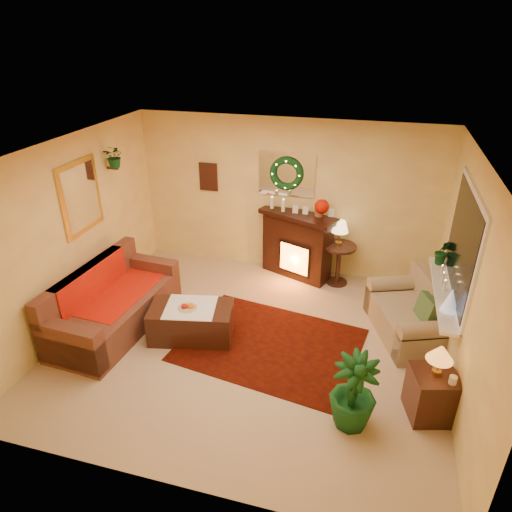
% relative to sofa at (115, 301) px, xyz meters
% --- Properties ---
extents(floor, '(5.00, 5.00, 0.00)m').
position_rel_sofa_xyz_m(floor, '(1.91, 0.13, -0.43)').
color(floor, beige).
rests_on(floor, ground).
extents(ceiling, '(5.00, 5.00, 0.00)m').
position_rel_sofa_xyz_m(ceiling, '(1.91, 0.13, 2.17)').
color(ceiling, white).
rests_on(ceiling, ground).
extents(wall_back, '(5.00, 5.00, 0.00)m').
position_rel_sofa_xyz_m(wall_back, '(1.91, 2.38, 0.87)').
color(wall_back, '#EFD88C').
rests_on(wall_back, ground).
extents(wall_front, '(5.00, 5.00, 0.00)m').
position_rel_sofa_xyz_m(wall_front, '(1.91, -2.12, 0.87)').
color(wall_front, '#EFD88C').
rests_on(wall_front, ground).
extents(wall_left, '(4.50, 4.50, 0.00)m').
position_rel_sofa_xyz_m(wall_left, '(-0.59, 0.13, 0.87)').
color(wall_left, '#EFD88C').
rests_on(wall_left, ground).
extents(wall_right, '(4.50, 4.50, 0.00)m').
position_rel_sofa_xyz_m(wall_right, '(4.41, 0.13, 0.87)').
color(wall_right, '#EFD88C').
rests_on(wall_right, ground).
extents(area_rug, '(2.54, 2.06, 0.01)m').
position_rel_sofa_xyz_m(area_rug, '(2.20, 0.15, -0.42)').
color(area_rug, '#551507').
rests_on(area_rug, floor).
extents(sofa, '(1.07, 2.14, 0.89)m').
position_rel_sofa_xyz_m(sofa, '(0.00, 0.00, 0.00)').
color(sofa, brown).
rests_on(sofa, floor).
extents(red_throw, '(0.87, 1.41, 0.02)m').
position_rel_sofa_xyz_m(red_throw, '(-0.09, 0.17, 0.03)').
color(red_throw, red).
rests_on(red_throw, sofa).
extents(fireplace, '(1.21, 0.76, 1.06)m').
position_rel_sofa_xyz_m(fireplace, '(2.16, 2.17, 0.12)').
color(fireplace, black).
rests_on(fireplace, floor).
extents(poinsettia, '(0.23, 0.23, 0.23)m').
position_rel_sofa_xyz_m(poinsettia, '(2.54, 2.12, 0.87)').
color(poinsettia, '#C01300').
rests_on(poinsettia, fireplace).
extents(mantel_candle_a, '(0.06, 0.06, 0.19)m').
position_rel_sofa_xyz_m(mantel_candle_a, '(1.72, 2.18, 0.83)').
color(mantel_candle_a, beige).
rests_on(mantel_candle_a, fireplace).
extents(mantel_candle_b, '(0.07, 0.07, 0.20)m').
position_rel_sofa_xyz_m(mantel_candle_b, '(1.92, 2.11, 0.83)').
color(mantel_candle_b, white).
rests_on(mantel_candle_b, fireplace).
extents(mantel_mirror, '(0.92, 0.02, 0.72)m').
position_rel_sofa_xyz_m(mantel_mirror, '(1.91, 2.36, 1.27)').
color(mantel_mirror, white).
rests_on(mantel_mirror, wall_back).
extents(wreath, '(0.55, 0.11, 0.55)m').
position_rel_sofa_xyz_m(wreath, '(1.91, 2.32, 1.29)').
color(wreath, '#194719').
rests_on(wreath, wall_back).
extents(wall_art, '(0.32, 0.03, 0.48)m').
position_rel_sofa_xyz_m(wall_art, '(0.56, 2.36, 1.12)').
color(wall_art, '#381E11').
rests_on(wall_art, wall_back).
extents(gold_mirror, '(0.03, 0.84, 1.00)m').
position_rel_sofa_xyz_m(gold_mirror, '(-0.57, 0.43, 1.32)').
color(gold_mirror, gold).
rests_on(gold_mirror, wall_left).
extents(hanging_plant, '(0.33, 0.28, 0.36)m').
position_rel_sofa_xyz_m(hanging_plant, '(-0.43, 1.18, 1.54)').
color(hanging_plant, '#194719').
rests_on(hanging_plant, wall_left).
extents(loveseat, '(1.24, 1.57, 0.79)m').
position_rel_sofa_xyz_m(loveseat, '(3.97, 0.90, -0.01)').
color(loveseat, '#7D6752').
rests_on(loveseat, floor).
extents(window_frame, '(0.03, 1.86, 1.36)m').
position_rel_sofa_xyz_m(window_frame, '(4.40, 0.68, 1.12)').
color(window_frame, white).
rests_on(window_frame, wall_right).
extents(window_glass, '(0.02, 1.70, 1.22)m').
position_rel_sofa_xyz_m(window_glass, '(4.38, 0.68, 1.12)').
color(window_glass, black).
rests_on(window_glass, wall_right).
extents(window_sill, '(0.22, 1.86, 0.04)m').
position_rel_sofa_xyz_m(window_sill, '(4.29, 0.68, 0.44)').
color(window_sill, white).
rests_on(window_sill, wall_right).
extents(mini_tree, '(0.19, 0.19, 0.28)m').
position_rel_sofa_xyz_m(mini_tree, '(4.31, 0.21, 0.61)').
color(mini_tree, silver).
rests_on(mini_tree, window_sill).
extents(sill_plant, '(0.27, 0.22, 0.50)m').
position_rel_sofa_xyz_m(sill_plant, '(4.32, 1.40, 0.66)').
color(sill_plant, '#215028').
rests_on(sill_plant, window_sill).
extents(side_table_round, '(0.63, 0.63, 0.69)m').
position_rel_sofa_xyz_m(side_table_round, '(2.88, 2.05, -0.10)').
color(side_table_round, '#3C210D').
rests_on(side_table_round, floor).
extents(lamp_cream, '(0.27, 0.27, 0.42)m').
position_rel_sofa_xyz_m(lamp_cream, '(2.85, 2.07, 0.45)').
color(lamp_cream, '#FACD8A').
rests_on(lamp_cream, side_table_round).
extents(end_table_square, '(0.57, 0.57, 0.57)m').
position_rel_sofa_xyz_m(end_table_square, '(4.17, -0.57, -0.16)').
color(end_table_square, '#543212').
rests_on(end_table_square, floor).
extents(lamp_tiffany, '(0.28, 0.28, 0.41)m').
position_rel_sofa_xyz_m(lamp_tiffany, '(4.17, -0.57, 0.32)').
color(lamp_tiffany, orange).
rests_on(lamp_tiffany, end_table_square).
extents(coffee_table, '(1.21, 0.82, 0.47)m').
position_rel_sofa_xyz_m(coffee_table, '(1.11, 0.06, -0.22)').
color(coffee_table, black).
rests_on(coffee_table, floor).
extents(fruit_bowl, '(0.26, 0.26, 0.06)m').
position_rel_sofa_xyz_m(fruit_bowl, '(1.08, 0.03, 0.02)').
color(fruit_bowl, beige).
rests_on(fruit_bowl, coffee_table).
extents(floor_palm, '(1.65, 1.65, 2.64)m').
position_rel_sofa_xyz_m(floor_palm, '(3.35, -0.92, 0.02)').
color(floor_palm, '#1A3B1B').
rests_on(floor_palm, floor).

